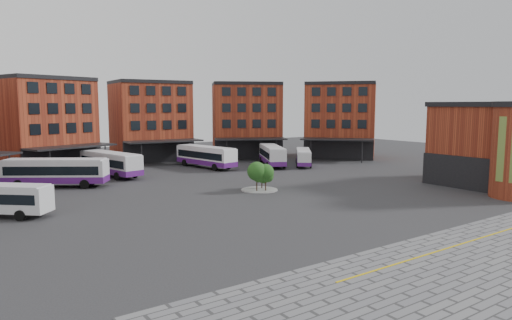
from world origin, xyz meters
TOP-DOWN VIEW (x-y plane):
  - ground at (0.00, 0.00)m, footprint 160.00×160.00m
  - yellow_line at (2.00, -14.00)m, footprint 26.00×0.15m
  - main_building at (-4.77, 38.25)m, footprint 94.14×42.48m
  - east_building at (28.70, -3.06)m, footprint 17.40×15.40m
  - tree_island at (2.01, 11.62)m, footprint 4.40×4.40m
  - bus_b at (-17.59, 28.43)m, footprint 12.10×9.36m
  - bus_c at (-9.24, 33.21)m, footprint 5.60×12.68m
  - bus_d at (6.39, 33.35)m, footprint 4.91×12.73m
  - bus_e at (16.87, 29.25)m, footprint 7.88×11.81m
  - bus_f at (21.21, 26.18)m, footprint 7.86×8.97m

SIDE VIEW (x-z plane):
  - ground at x=0.00m, z-range 0.00..0.00m
  - yellow_line at x=2.00m, z-range 0.02..0.04m
  - bus_f at x=21.21m, z-range 0.11..2.85m
  - bus_e at x=16.87m, z-range 0.14..3.49m
  - bus_c at x=-9.24m, z-range 0.15..3.63m
  - bus_d at x=6.39m, z-range 0.15..3.65m
  - bus_b at x=-17.59m, z-range 0.15..3.70m
  - tree_island at x=2.01m, z-range 0.18..3.76m
  - east_building at x=28.70m, z-range -0.01..10.59m
  - main_building at x=-4.77m, z-range -0.07..14.53m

